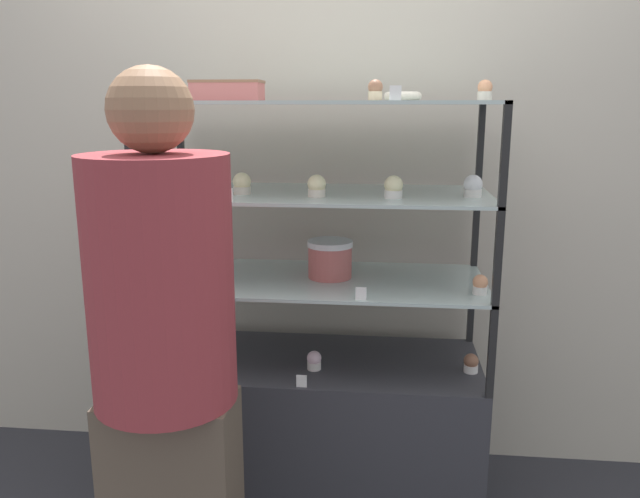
{
  "coord_description": "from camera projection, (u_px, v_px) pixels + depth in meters",
  "views": [
    {
      "loc": [
        0.23,
        -2.21,
        1.53
      ],
      "look_at": [
        0.0,
        0.0,
        1.02
      ],
      "focal_mm": 35.0,
      "sensor_mm": 36.0,
      "label": 1
    }
  ],
  "objects": [
    {
      "name": "price_tag_0",
      "position": [
        302.0,
        381.0,
        2.13
      ],
      "size": [
        0.04,
        0.0,
        0.04
      ],
      "color": "white",
      "rests_on": "display_base"
    },
    {
      "name": "display_riser_upper",
      "position": [
        320.0,
        107.0,
        2.16
      ],
      "size": [
        1.21,
        0.53,
        0.32
      ],
      "color": "black",
      "rests_on": "display_riser_middle"
    },
    {
      "name": "cupcake_10",
      "position": [
        158.0,
        91.0,
        2.13
      ],
      "size": [
        0.05,
        0.05,
        0.07
      ],
      "color": "white",
      "rests_on": "display_riser_upper"
    },
    {
      "name": "customer_figure",
      "position": [
        165.0,
        359.0,
        1.67
      ],
      "size": [
        0.38,
        0.38,
        1.63
      ],
      "color": "brown",
      "rests_on": "ground_plane"
    },
    {
      "name": "cupcake_3",
      "position": [
        162.0,
        275.0,
        2.23
      ],
      "size": [
        0.05,
        0.05,
        0.07
      ],
      "color": "beige",
      "rests_on": "display_riser_lower"
    },
    {
      "name": "price_tag_3",
      "position": [
        395.0,
        93.0,
        1.89
      ],
      "size": [
        0.04,
        0.0,
        0.04
      ],
      "color": "white",
      "rests_on": "display_riser_upper"
    },
    {
      "name": "cupcake_1",
      "position": [
        314.0,
        360.0,
        2.28
      ],
      "size": [
        0.05,
        0.05,
        0.07
      ],
      "color": "white",
      "rests_on": "display_base"
    },
    {
      "name": "cupcake_5",
      "position": [
        164.0,
        183.0,
        2.2
      ],
      "size": [
        0.06,
        0.06,
        0.08
      ],
      "color": "#CCB28C",
      "rests_on": "display_riser_middle"
    },
    {
      "name": "sheet_cake_frosted",
      "position": [
        227.0,
        91.0,
        2.23
      ],
      "size": [
        0.25,
        0.13,
        0.07
      ],
      "color": "#C66660",
      "rests_on": "display_riser_upper"
    },
    {
      "name": "price_tag_2",
      "position": [
        227.0,
        195.0,
        2.02
      ],
      "size": [
        0.04,
        0.0,
        0.04
      ],
      "color": "white",
      "rests_on": "display_riser_middle"
    },
    {
      "name": "cupcake_11",
      "position": [
        375.0,
        90.0,
        2.01
      ],
      "size": [
        0.05,
        0.05,
        0.07
      ],
      "color": "#CCB28C",
      "rests_on": "display_riser_upper"
    },
    {
      "name": "cupcake_9",
      "position": [
        473.0,
        187.0,
        2.11
      ],
      "size": [
        0.06,
        0.06,
        0.08
      ],
      "color": "white",
      "rests_on": "display_riser_middle"
    },
    {
      "name": "cupcake_12",
      "position": [
        485.0,
        90.0,
        2.02
      ],
      "size": [
        0.05,
        0.05,
        0.07
      ],
      "color": "beige",
      "rests_on": "display_riser_upper"
    },
    {
      "name": "cupcake_2",
      "position": [
        471.0,
        363.0,
        2.25
      ],
      "size": [
        0.05,
        0.05,
        0.07
      ],
      "color": "white",
      "rests_on": "display_base"
    },
    {
      "name": "donut_glazed",
      "position": [
        403.0,
        96.0,
        2.09
      ],
      "size": [
        0.13,
        0.13,
        0.03
      ],
      "color": "#EFE5CC",
      "rests_on": "display_riser_upper"
    },
    {
      "name": "cupcake_0",
      "position": [
        170.0,
        354.0,
        2.33
      ],
      "size": [
        0.05,
        0.05,
        0.07
      ],
      "color": "beige",
      "rests_on": "display_base"
    },
    {
      "name": "cupcake_8",
      "position": [
        393.0,
        187.0,
        2.09
      ],
      "size": [
        0.06,
        0.06,
        0.08
      ],
      "color": "white",
      "rests_on": "display_riser_middle"
    },
    {
      "name": "cupcake_6",
      "position": [
        242.0,
        184.0,
        2.18
      ],
      "size": [
        0.06,
        0.06,
        0.08
      ],
      "color": "beige",
      "rests_on": "display_riser_middle"
    },
    {
      "name": "display_base",
      "position": [
        320.0,
        430.0,
        2.44
      ],
      "size": [
        1.21,
        0.53,
        0.59
      ],
      "color": "#333338",
      "rests_on": "ground_plane"
    },
    {
      "name": "display_riser_middle",
      "position": [
        320.0,
        198.0,
        2.24
      ],
      "size": [
        1.21,
        0.53,
        0.32
      ],
      "color": "black",
      "rests_on": "display_riser_lower"
    },
    {
      "name": "layer_cake_centerpiece",
      "position": [
        330.0,
        259.0,
        2.31
      ],
      "size": [
        0.17,
        0.17,
        0.14
      ],
      "color": "#C66660",
      "rests_on": "display_riser_lower"
    },
    {
      "name": "cupcake_4",
      "position": [
        480.0,
        285.0,
        2.1
      ],
      "size": [
        0.05,
        0.05,
        0.07
      ],
      "color": "white",
      "rests_on": "display_riser_lower"
    },
    {
      "name": "back_wall",
      "position": [
        330.0,
        163.0,
        2.62
      ],
      "size": [
        8.0,
        0.05,
        2.6
      ],
      "color": "beige",
      "rests_on": "ground_plane"
    },
    {
      "name": "price_tag_1",
      "position": [
        361.0,
        294.0,
        2.04
      ],
      "size": [
        0.04,
        0.0,
        0.04
      ],
      "color": "white",
      "rests_on": "display_riser_lower"
    },
    {
      "name": "cupcake_7",
      "position": [
        316.0,
        186.0,
        2.12
      ],
      "size": [
        0.06,
        0.06,
        0.08
      ],
      "color": "beige",
      "rests_on": "display_riser_middle"
    },
    {
      "name": "ground_plane",
      "position": [
        320.0,
        496.0,
        2.51
      ],
      "size": [
        20.0,
        20.0,
        0.0
      ],
      "primitive_type": "plane",
      "color": "#2D2D33"
    },
    {
      "name": "display_riser_lower",
      "position": [
        320.0,
        283.0,
        2.31
      ],
      "size": [
        1.21,
        0.53,
        0.32
      ],
      "color": "black",
      "rests_on": "display_base"
    }
  ]
}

